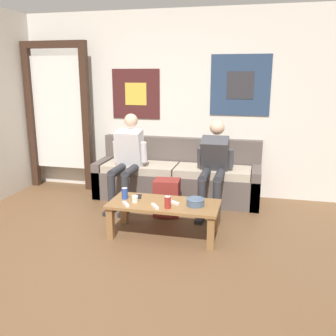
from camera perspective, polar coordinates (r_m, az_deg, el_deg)
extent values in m
plane|color=brown|center=(3.39, -12.28, -16.26)|extent=(18.00, 18.00, 0.00)
cube|color=silver|center=(5.42, -0.79, 9.70)|extent=(10.00, 0.05, 2.55)
cube|color=#471E1E|center=(5.49, -4.92, 11.17)|extent=(0.71, 0.01, 0.70)
cube|color=gold|center=(5.48, -4.94, 11.17)|extent=(0.32, 0.01, 0.32)
cube|color=navy|center=(5.21, 10.95, 12.28)|extent=(0.80, 0.01, 0.80)
cube|color=#2D2D33|center=(5.20, 10.95, 12.27)|extent=(0.36, 0.01, 0.36)
cube|color=#382319|center=(6.05, -20.07, 6.95)|extent=(0.10, 0.10, 2.05)
cube|color=#382319|center=(5.61, -12.32, 6.96)|extent=(0.10, 0.10, 2.05)
cube|color=#382319|center=(5.79, -17.11, 17.56)|extent=(1.00, 0.10, 0.10)
cube|color=silver|center=(5.82, -16.32, 8.00)|extent=(0.82, 0.02, 1.64)
cube|color=#564C47|center=(5.41, 1.96, 0.37)|extent=(2.26, 0.13, 0.82)
cube|color=#564C47|center=(5.15, 1.18, -2.83)|extent=(2.26, 0.54, 0.39)
cube|color=#564C47|center=(5.45, -9.87, -1.41)|extent=(0.12, 0.54, 0.51)
cube|color=#564C47|center=(5.02, 13.21, -2.95)|extent=(0.12, 0.54, 0.51)
cube|color=#B2A38E|center=(5.21, -4.24, 0.11)|extent=(0.99, 0.50, 0.10)
cube|color=#B2A38E|center=(5.00, 6.85, -0.55)|extent=(0.99, 0.50, 0.10)
cube|color=olive|center=(3.99, -0.61, -5.53)|extent=(1.17, 0.53, 0.03)
cube|color=olive|center=(4.39, -6.69, -6.30)|extent=(0.07, 0.07, 0.34)
cube|color=olive|center=(4.16, 7.28, -7.50)|extent=(0.07, 0.07, 0.34)
cube|color=olive|center=(4.03, -8.77, -8.31)|extent=(0.07, 0.07, 0.34)
cube|color=olive|center=(3.78, 6.54, -9.81)|extent=(0.07, 0.07, 0.34)
cylinder|color=#2D2D33|center=(4.87, -7.75, -0.37)|extent=(0.11, 0.42, 0.11)
cylinder|color=#2D2D33|center=(4.75, -8.59, -3.69)|extent=(0.10, 0.10, 0.46)
cube|color=#232328|center=(4.76, -8.80, -6.57)|extent=(0.11, 0.25, 0.05)
cylinder|color=#2D2D33|center=(4.81, -5.75, -0.50)|extent=(0.11, 0.42, 0.11)
cylinder|color=#2D2D33|center=(4.68, -6.54, -3.86)|extent=(0.10, 0.10, 0.46)
cube|color=#232328|center=(4.70, -6.76, -6.79)|extent=(0.11, 0.25, 0.05)
cube|color=silver|center=(5.02, -5.82, 2.96)|extent=(0.34, 0.31, 0.52)
sphere|color=beige|center=(5.03, -5.66, 7.23)|extent=(0.18, 0.18, 0.18)
cylinder|color=silver|center=(5.10, -7.87, 2.61)|extent=(0.08, 0.11, 0.28)
cylinder|color=silver|center=(4.97, -3.70, 2.42)|extent=(0.08, 0.11, 0.28)
cylinder|color=#2D2D33|center=(4.60, 5.58, -1.18)|extent=(0.11, 0.41, 0.11)
cylinder|color=#2D2D33|center=(4.47, 5.14, -4.70)|extent=(0.10, 0.10, 0.46)
cube|color=#232328|center=(4.49, 4.94, -7.77)|extent=(0.11, 0.25, 0.05)
cylinder|color=#2D2D33|center=(4.58, 7.81, -1.32)|extent=(0.11, 0.41, 0.11)
cylinder|color=#2D2D33|center=(4.45, 7.44, -4.86)|extent=(0.10, 0.10, 0.46)
cube|color=#232328|center=(4.47, 7.24, -7.94)|extent=(0.11, 0.25, 0.05)
cube|color=#3F3F44|center=(4.82, 7.20, 2.02)|extent=(0.34, 0.38, 0.50)
sphere|color=beige|center=(4.90, 7.51, 6.15)|extent=(0.19, 0.19, 0.19)
cylinder|color=#3F3F44|center=(4.87, 4.93, 1.71)|extent=(0.08, 0.13, 0.26)
cylinder|color=#3F3F44|center=(4.83, 9.49, 1.46)|extent=(0.08, 0.13, 0.26)
cube|color=maroon|center=(4.59, -0.17, -4.52)|extent=(0.33, 0.28, 0.45)
cube|color=maroon|center=(4.52, -0.40, -6.21)|extent=(0.22, 0.11, 0.20)
cylinder|color=#475B75|center=(3.91, 4.19, -5.21)|extent=(0.19, 0.19, 0.07)
torus|color=#475B75|center=(3.90, 4.20, -4.76)|extent=(0.19, 0.19, 0.02)
cylinder|color=silver|center=(4.01, -5.06, -4.72)|extent=(0.07, 0.07, 0.07)
cylinder|color=black|center=(4.00, -5.07, -4.15)|extent=(0.00, 0.00, 0.01)
cylinder|color=#28479E|center=(4.12, -6.61, -3.87)|extent=(0.07, 0.07, 0.12)
cylinder|color=silver|center=(4.10, -6.64, -3.05)|extent=(0.06, 0.06, 0.00)
cylinder|color=maroon|center=(3.82, -0.06, -5.27)|extent=(0.07, 0.07, 0.12)
cylinder|color=silver|center=(3.80, -0.06, -4.38)|extent=(0.06, 0.06, 0.00)
cube|color=white|center=(3.94, -6.45, -5.47)|extent=(0.11, 0.14, 0.02)
cylinder|color=#333842|center=(3.97, -6.59, -5.13)|extent=(0.01, 0.01, 0.00)
cube|color=white|center=(3.96, 0.89, -5.26)|extent=(0.14, 0.11, 0.02)
cylinder|color=#333842|center=(3.98, 0.58, -4.96)|extent=(0.01, 0.01, 0.00)
cube|color=white|center=(3.86, -2.02, -5.82)|extent=(0.11, 0.14, 0.02)
cylinder|color=#333842|center=(3.88, -2.19, -5.48)|extent=(0.01, 0.01, 0.00)
cube|color=black|center=(4.18, -4.53, -4.36)|extent=(0.10, 0.15, 0.01)
cube|color=black|center=(4.18, -4.53, -4.28)|extent=(0.09, 0.14, 0.00)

